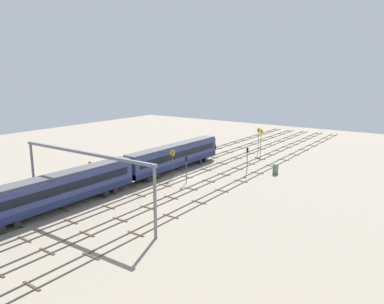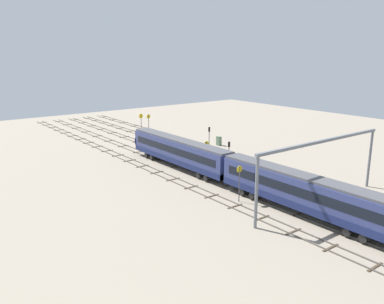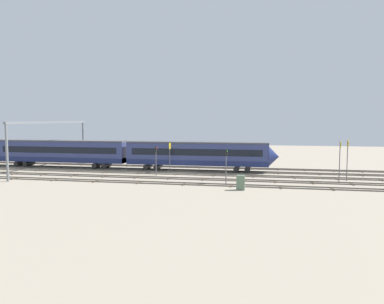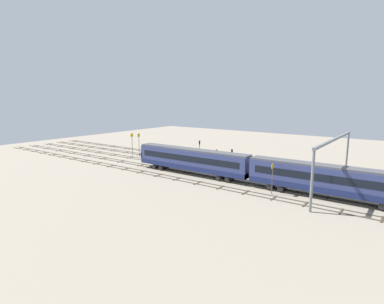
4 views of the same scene
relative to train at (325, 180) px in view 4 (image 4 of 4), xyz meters
name	(u,v)px [view 4 (image 4 of 4)]	position (x,y,z in m)	size (l,w,h in m)	color
ground_plane	(214,171)	(21.81, -4.48, -2.66)	(143.22, 143.22, 0.00)	gray
track_near_foreground	(236,164)	(21.81, -13.43, -2.59)	(127.22, 2.40, 0.16)	#59544C
track_second_near	(226,167)	(21.81, -8.96, -2.59)	(127.22, 2.40, 0.16)	#59544C
track_middle	(214,171)	(21.81, -4.48, -2.59)	(127.22, 2.40, 0.16)	#59544C
track_with_train	(202,176)	(21.81, 0.00, -2.59)	(127.22, 2.40, 0.16)	#59544C
track_far_background	(187,181)	(21.81, 4.48, -2.59)	(127.22, 2.40, 0.16)	#59544C
train	(325,180)	(0.00, 0.00, 0.00)	(75.20, 3.24, 4.80)	navy
overhead_gantry	(334,150)	(0.05, -4.49, 3.94)	(0.40, 23.52, 8.41)	slate
speed_sign_near_foreground	(132,141)	(47.09, -6.16, 1.17)	(0.14, 1.00, 5.83)	#4C4C51
speed_sign_mid_trackside	(272,174)	(6.90, 2.85, 0.44)	(0.14, 0.89, 4.79)	#4C4C51
speed_sign_far_trackside	(139,142)	(45.87, -7.33, 1.03)	(0.14, 0.92, 5.74)	#4C4C51
speed_sign_distant_end	(216,158)	(20.19, -2.58, 0.66)	(0.14, 1.08, 4.91)	#4C4C51
signal_light_trackside_approach	(232,157)	(18.98, -6.41, 0.31)	(0.31, 0.32, 4.53)	#4C4C51
signal_light_trackside_departure	(199,148)	(30.47, -11.72, 0.41)	(0.31, 0.32, 4.70)	#4C4C51
relay_cabinet	(202,153)	(32.78, -16.28, -1.73)	(1.03, 0.68, 1.86)	#597259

